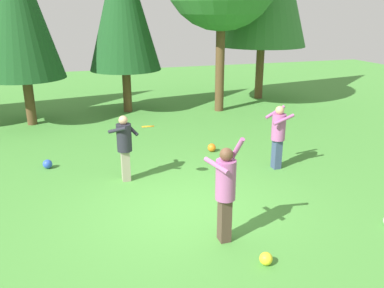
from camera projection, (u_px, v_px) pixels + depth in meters
The scene contains 10 objects.
ground_plane at pixel (182, 208), 8.09m from camera, with size 40.00×40.00×0.00m, color #478C38.
person_thrower at pixel (225, 187), 6.66m from camera, with size 0.60×0.61×1.88m.
person_catcher at pixel (124, 143), 9.14m from camera, with size 0.70×0.70×1.56m.
person_bystander at pixel (278, 132), 9.84m from camera, with size 0.57×0.51×1.61m.
frisbee at pixel (148, 127), 8.61m from camera, with size 0.29×0.29×0.11m.
ball_yellow at pixel (266, 259), 6.29m from camera, with size 0.21×0.21×0.21m, color yellow.
ball_blue at pixel (48, 164), 10.09m from camera, with size 0.23×0.23×0.23m, color blue.
ball_orange at pixel (212, 148), 11.27m from camera, with size 0.23×0.23×0.23m, color orange.
tree_center at pixel (123, 4), 14.46m from camera, with size 2.67×2.67×6.38m.
tree_left at pixel (17, 6), 12.73m from camera, with size 2.62×2.62×6.27m.
Camera 1 is at (-1.98, -6.97, 3.83)m, focal length 37.48 mm.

